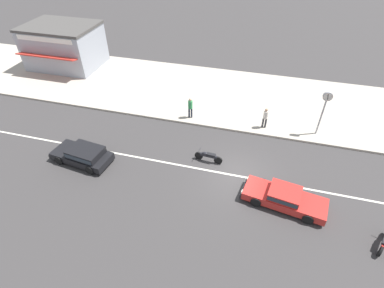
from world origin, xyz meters
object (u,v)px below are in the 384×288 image
object	(u,v)px
street_clock	(325,103)
pedestrian_mid_kerb	(265,117)
pedestrian_near_clock	(190,106)
sedan_red_1	(284,197)
hatchback_black_2	(83,154)
motorcycle_2	(208,156)
shopfront_corner_warung	(64,46)

from	to	relation	value
street_clock	pedestrian_mid_kerb	xyz separation A→B (m)	(-3.77, -0.22, -1.59)
street_clock	pedestrian_near_clock	size ratio (longest dim) A/B	2.01
sedan_red_1	hatchback_black_2	bearing A→B (deg)	178.87
pedestrian_mid_kerb	hatchback_black_2	bearing A→B (deg)	-148.63
sedan_red_1	motorcycle_2	xyz separation A→B (m)	(-4.89, 2.38, -0.11)
motorcycle_2	pedestrian_near_clock	distance (m)	5.16
pedestrian_near_clock	pedestrian_mid_kerb	size ratio (longest dim) A/B	1.04
hatchback_black_2	street_clock	xyz separation A→B (m)	(14.89, 7.00, 2.11)
sedan_red_1	pedestrian_mid_kerb	distance (m)	7.24
sedan_red_1	shopfront_corner_warung	bearing A→B (deg)	149.64
motorcycle_2	pedestrian_near_clock	world-z (taller)	pedestrian_near_clock
hatchback_black_2	pedestrian_mid_kerb	bearing A→B (deg)	31.37
sedan_red_1	pedestrian_near_clock	size ratio (longest dim) A/B	2.85
sedan_red_1	pedestrian_near_clock	bearing A→B (deg)	136.87
pedestrian_near_clock	shopfront_corner_warung	distance (m)	15.97
street_clock	hatchback_black_2	bearing A→B (deg)	-154.82
motorcycle_2	shopfront_corner_warung	size ratio (longest dim) A/B	0.28
shopfront_corner_warung	pedestrian_mid_kerb	bearing A→B (deg)	-16.12
hatchback_black_2	shopfront_corner_warung	world-z (taller)	shopfront_corner_warung
hatchback_black_2	motorcycle_2	xyz separation A→B (m)	(7.87, 2.13, -0.17)
hatchback_black_2	pedestrian_near_clock	size ratio (longest dim) A/B	2.45
pedestrian_mid_kerb	shopfront_corner_warung	world-z (taller)	shopfront_corner_warung
sedan_red_1	pedestrian_mid_kerb	xyz separation A→B (m)	(-1.65, 7.03, 0.57)
street_clock	pedestrian_mid_kerb	distance (m)	4.10
motorcycle_2	pedestrian_mid_kerb	distance (m)	5.70
sedan_red_1	hatchback_black_2	xyz separation A→B (m)	(-12.76, 0.25, 0.06)
shopfront_corner_warung	hatchback_black_2	bearing A→B (deg)	-53.70
pedestrian_near_clock	pedestrian_mid_kerb	bearing A→B (deg)	1.57
street_clock	shopfront_corner_warung	size ratio (longest dim) A/B	0.50
hatchback_black_2	shopfront_corner_warung	xyz separation A→B (m)	(-9.31, 12.68, 1.60)
shopfront_corner_warung	pedestrian_near_clock	bearing A→B (deg)	-22.34
motorcycle_2	pedestrian_near_clock	size ratio (longest dim) A/B	1.11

